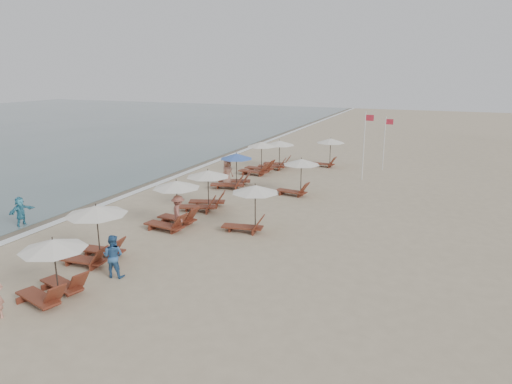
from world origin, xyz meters
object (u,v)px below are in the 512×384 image
at_px(waterline_walker, 21,212).
at_px(beachgoer_mid_b, 178,213).
at_px(lounger_station_3, 204,189).
at_px(inland_station_1, 297,173).
at_px(lounger_station_0, 51,268).
at_px(beachgoer_far_b, 227,173).
at_px(lounger_station_1, 94,232).
at_px(beachgoer_mid_a, 113,256).
at_px(lounger_station_2, 173,205).
at_px(lounger_station_4, 233,172).
at_px(lounger_station_5, 258,160).
at_px(lounger_station_6, 276,155).
at_px(inland_station_0, 250,203).
at_px(flag_pole_near, 364,143).
at_px(inland_station_2, 328,149).

bearing_deg(waterline_walker, beachgoer_mid_b, -67.16).
height_order(lounger_station_3, inland_station_1, inland_station_1).
bearing_deg(lounger_station_0, beachgoer_far_b, 94.99).
xyz_separation_m(lounger_station_1, lounger_station_3, (0.55, 8.04, -0.12)).
bearing_deg(inland_station_1, beachgoer_mid_a, -101.26).
relative_size(lounger_station_2, lounger_station_3, 0.99).
relative_size(lounger_station_4, lounger_station_5, 1.00).
distance_m(lounger_station_0, lounger_station_2, 7.75).
xyz_separation_m(beachgoer_mid_a, beachgoer_far_b, (-2.18, 14.08, 0.10)).
height_order(lounger_station_1, lounger_station_4, lounger_station_1).
bearing_deg(lounger_station_6, lounger_station_2, -89.27).
bearing_deg(lounger_station_2, inland_station_0, 14.02).
relative_size(lounger_station_1, lounger_station_4, 1.00).
bearing_deg(lounger_station_6, lounger_station_1, -91.24).
relative_size(lounger_station_5, inland_station_0, 0.98).
bearing_deg(inland_station_0, flag_pole_near, 76.60).
bearing_deg(lounger_station_6, beachgoer_mid_b, -87.59).
bearing_deg(lounger_station_4, waterline_walker, -119.26).
xyz_separation_m(lounger_station_4, inland_station_0, (4.41, -7.49, 0.38)).
relative_size(inland_station_1, beachgoer_far_b, 1.47).
bearing_deg(lounger_station_0, lounger_station_6, 91.01).
distance_m(lounger_station_3, beachgoer_far_b, 5.30).
xyz_separation_m(lounger_station_1, flag_pole_near, (7.29, 18.41, 1.37)).
bearing_deg(inland_station_0, beachgoer_mid_a, -112.25).
distance_m(lounger_station_5, beachgoer_mid_a, 18.44).
distance_m(inland_station_0, flag_pole_near, 13.18).
height_order(lounger_station_1, lounger_station_5, lounger_station_5).
bearing_deg(inland_station_2, lounger_station_5, -132.27).
distance_m(lounger_station_1, waterline_walker, 6.70).
bearing_deg(lounger_station_2, lounger_station_1, -97.47).
distance_m(lounger_station_0, lounger_station_4, 16.17).
xyz_separation_m(lounger_station_3, beachgoer_mid_b, (0.52, -3.55, -0.25)).
xyz_separation_m(inland_station_2, beachgoer_mid_b, (-2.84, -17.48, -0.58)).
bearing_deg(beachgoer_far_b, lounger_station_4, -86.80).
height_order(lounger_station_0, lounger_station_6, lounger_station_6).
relative_size(lounger_station_5, flag_pole_near, 0.56).
bearing_deg(inland_station_1, lounger_station_2, -114.60).
xyz_separation_m(lounger_station_6, beachgoer_mid_a, (1.16, -20.64, -0.26)).
height_order(beachgoer_far_b, waterline_walker, beachgoer_far_b).
xyz_separation_m(lounger_station_6, inland_station_1, (3.88, -6.99, 0.32)).
bearing_deg(beachgoer_mid_b, inland_station_2, -51.62).
relative_size(inland_station_0, waterline_walker, 1.82).
bearing_deg(lounger_station_2, inland_station_2, 79.21).
distance_m(lounger_station_6, flag_pole_near, 7.16).
bearing_deg(inland_station_0, lounger_station_2, -165.98).
bearing_deg(lounger_station_0, inland_station_2, 82.98).
bearing_deg(lounger_station_6, flag_pole_near, -11.31).
height_order(beachgoer_mid_b, waterline_walker, beachgoer_mid_b).
height_order(lounger_station_0, inland_station_1, inland_station_1).
distance_m(inland_station_2, waterline_walker, 22.38).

